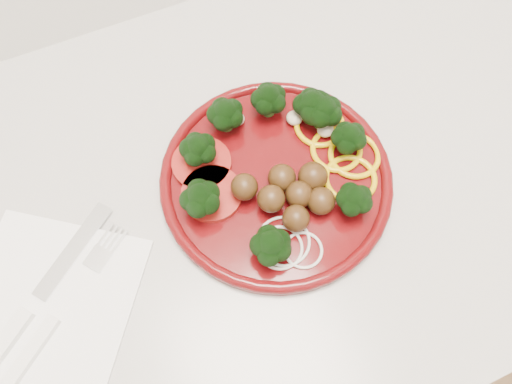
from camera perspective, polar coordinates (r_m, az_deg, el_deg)
name	(u,v)px	position (r m, az deg, el deg)	size (l,w,h in m)	color
counter	(153,325)	(1.01, -11.67, -14.61)	(2.40, 0.60, 0.90)	silver
plate	(279,170)	(0.58, 2.69, 2.51)	(0.27, 0.27, 0.06)	#4C0709
napkin	(49,301)	(0.58, -22.54, -11.47)	(0.18, 0.18, 0.00)	white
knife	(24,317)	(0.58, -24.99, -12.78)	(0.19, 0.15, 0.01)	silver
fork	(44,334)	(0.57, -23.05, -14.66)	(0.17, 0.13, 0.01)	white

